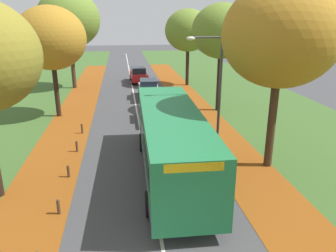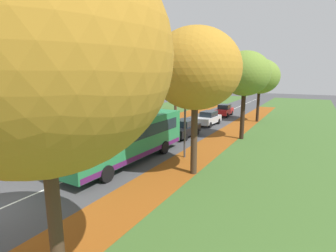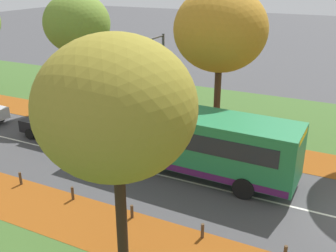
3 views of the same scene
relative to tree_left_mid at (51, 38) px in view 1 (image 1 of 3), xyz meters
name	(u,v)px [view 1 (image 1 of 3)]	position (x,y,z in m)	size (l,w,h in m)	color
grass_verge_left	(15,111)	(-3.54, 1.68, -5.47)	(12.00, 90.00, 0.01)	#3D6028
leaf_litter_left	(65,135)	(1.06, -4.32, -5.46)	(2.80, 60.00, 0.00)	#8C4714
grass_verge_right	(246,103)	(14.86, 1.68, -5.47)	(12.00, 90.00, 0.01)	#3D6028
leaf_litter_right	(212,128)	(10.26, -4.32, -5.46)	(2.80, 60.00, 0.00)	#8C4714
road_centre_line	(136,107)	(5.66, 1.68, -5.47)	(0.12, 80.00, 0.01)	silver
tree_left_mid	(51,38)	(0.00, 0.00, 0.00)	(4.75, 4.75, 7.62)	black
tree_left_far	(69,19)	(-0.12, 9.97, 1.13)	(5.93, 5.93, 9.29)	#422D1E
tree_right_near	(281,35)	(11.46, -10.02, 0.64)	(5.07, 5.07, 8.41)	#422D1E
tree_right_mid	(222,31)	(11.89, -0.05, 0.38)	(4.34, 4.34, 7.83)	black
tree_right_far	(188,31)	(11.43, 9.84, 0.06)	(4.64, 4.64, 7.64)	black
bollard_third	(58,207)	(2.14, -12.88, -5.18)	(0.12, 0.12, 0.59)	#4C3823
bollard_fourth	(68,171)	(2.07, -9.94, -5.19)	(0.12, 0.12, 0.56)	#4C3823
bollard_fifth	(77,146)	(2.10, -7.00, -5.17)	(0.12, 0.12, 0.61)	#4C3823
bollard_sixth	(82,129)	(2.06, -4.07, -5.16)	(0.12, 0.12, 0.62)	#4C3823
streetlamp_right	(214,81)	(9.33, -7.49, -1.73)	(1.89, 0.28, 6.00)	#47474C
bus	(171,139)	(6.69, -10.27, -3.77)	(2.85, 10.46, 2.98)	#237A47
car_black_lead	(157,109)	(6.97, -1.91, -4.66)	(1.80, 4.21, 1.62)	black
car_silver_following	(148,89)	(6.92, 4.67, -4.66)	(1.94, 4.28, 1.62)	#B7BABF
car_red_third_in_line	(139,75)	(6.48, 12.19, -4.66)	(1.90, 4.26, 1.62)	#B21919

